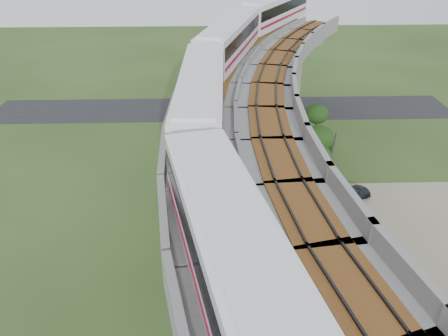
{
  "coord_description": "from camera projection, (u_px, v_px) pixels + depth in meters",
  "views": [
    {
      "loc": [
        -1.56,
        -24.0,
        22.38
      ],
      "look_at": [
        -0.76,
        1.53,
        7.5
      ],
      "focal_mm": 35.0,
      "sensor_mm": 36.0,
      "label": 1
    }
  ],
  "objects": [
    {
      "name": "car_white",
      "position": [
        441.0,
        331.0,
        26.33
      ],
      "size": [
        1.52,
        3.38,
        1.13
      ],
      "primitive_type": "imported",
      "rotation": [
        0.0,
        0.0,
        -0.06
      ],
      "color": "silver",
      "rests_on": "dirt_lot"
    },
    {
      "name": "asphalt_road",
      "position": [
        223.0,
        109.0,
        57.94
      ],
      "size": [
        60.0,
        8.0,
        0.03
      ],
      "primitive_type": "cube",
      "color": "#232326",
      "rests_on": "ground"
    },
    {
      "name": "ground",
      "position": [
        235.0,
        266.0,
        32.03
      ],
      "size": [
        160.0,
        160.0,
        0.0
      ],
      "primitive_type": "plane",
      "color": "#2D471C",
      "rests_on": "ground"
    },
    {
      "name": "metro_train",
      "position": [
        244.0,
        66.0,
        33.38
      ],
      "size": [
        15.29,
        60.65,
        3.64
      ],
      "color": "white",
      "rests_on": "ground"
    },
    {
      "name": "dirt_lot",
      "position": [
        435.0,
        282.0,
        30.68
      ],
      "size": [
        18.0,
        26.0,
        0.04
      ],
      "primitive_type": "cube",
      "color": "gray",
      "rests_on": "ground"
    },
    {
      "name": "tree_3",
      "position": [
        305.0,
        187.0,
        37.13
      ],
      "size": [
        1.97,
        1.97,
        3.18
      ],
      "color": "#382314",
      "rests_on": "ground"
    },
    {
      "name": "tree_2",
      "position": [
        316.0,
        157.0,
        42.67
      ],
      "size": [
        3.01,
        3.01,
        3.12
      ],
      "color": "#382314",
      "rests_on": "ground"
    },
    {
      "name": "tree_4",
      "position": [
        319.0,
        228.0,
        33.05
      ],
      "size": [
        2.9,
        2.9,
        3.07
      ],
      "color": "#382314",
      "rests_on": "ground"
    },
    {
      "name": "fence",
      "position": [
        368.0,
        256.0,
        31.92
      ],
      "size": [
        3.87,
        38.73,
        1.5
      ],
      "color": "#2D382D",
      "rests_on": "ground"
    },
    {
      "name": "tree_0",
      "position": [
        317.0,
        114.0,
        50.47
      ],
      "size": [
        2.67,
        2.67,
        3.54
      ],
      "color": "#382314",
      "rests_on": "ground"
    },
    {
      "name": "viaduct",
      "position": [
        297.0,
        158.0,
        27.58
      ],
      "size": [
        19.58,
        73.98,
        11.4
      ],
      "color": "#99968E",
      "rests_on": "ground"
    },
    {
      "name": "tree_1",
      "position": [
        319.0,
        138.0,
        45.63
      ],
      "size": [
        3.16,
        3.16,
        3.46
      ],
      "color": "#382314",
      "rests_on": "ground"
    },
    {
      "name": "car_dark",
      "position": [
        350.0,
        193.0,
        39.34
      ],
      "size": [
        4.5,
        3.23,
        1.21
      ],
      "primitive_type": "imported",
      "rotation": [
        0.0,
        0.0,
        1.99
      ],
      "color": "black",
      "rests_on": "dirt_lot"
    },
    {
      "name": "tree_5",
      "position": [
        328.0,
        266.0,
        29.0
      ],
      "size": [
        2.1,
        2.1,
        3.05
      ],
      "color": "#382314",
      "rests_on": "ground"
    }
  ]
}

